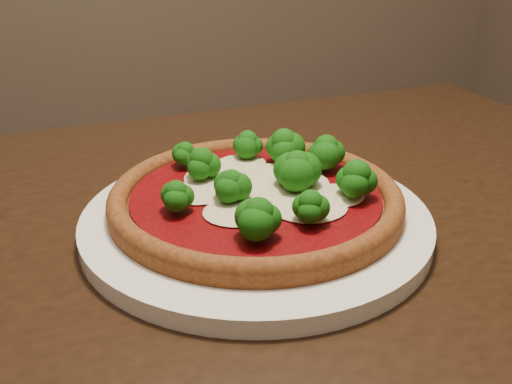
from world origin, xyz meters
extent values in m
cube|color=black|center=(0.21, -0.08, 0.73)|extent=(1.13, 0.84, 0.04)
cylinder|color=black|center=(0.66, 0.29, 0.35)|extent=(0.06, 0.06, 0.71)
cylinder|color=white|center=(0.18, -0.11, 0.76)|extent=(0.35, 0.35, 0.02)
cylinder|color=brown|center=(0.18, -0.10, 0.77)|extent=(0.30, 0.30, 0.01)
torus|color=brown|center=(0.18, -0.10, 0.78)|extent=(0.30, 0.30, 0.02)
cylinder|color=#700509|center=(0.18, -0.10, 0.78)|extent=(0.26, 0.26, 0.00)
ellipsoid|color=beige|center=(0.13, -0.09, 0.78)|extent=(0.06, 0.05, 0.00)
ellipsoid|color=beige|center=(0.21, -0.06, 0.78)|extent=(0.05, 0.05, 0.00)
ellipsoid|color=beige|center=(0.19, -0.02, 0.78)|extent=(0.06, 0.05, 0.00)
ellipsoid|color=beige|center=(0.23, -0.09, 0.78)|extent=(0.07, 0.07, 0.01)
ellipsoid|color=beige|center=(0.22, -0.15, 0.78)|extent=(0.08, 0.07, 0.01)
ellipsoid|color=beige|center=(0.15, -0.14, 0.78)|extent=(0.07, 0.06, 0.01)
ellipsoid|color=beige|center=(0.16, -0.05, 0.78)|extent=(0.08, 0.07, 0.01)
ellipsoid|color=beige|center=(0.18, -0.09, 0.78)|extent=(0.10, 0.09, 0.01)
ellipsoid|color=beige|center=(0.26, -0.13, 0.78)|extent=(0.06, 0.06, 0.00)
ellipsoid|color=beige|center=(0.13, -0.09, 0.78)|extent=(0.07, 0.06, 0.01)
ellipsoid|color=#187011|center=(0.27, -0.14, 0.81)|extent=(0.05, 0.05, 0.04)
ellipsoid|color=#187011|center=(0.21, -0.18, 0.80)|extent=(0.04, 0.04, 0.03)
ellipsoid|color=#187011|center=(0.15, -0.12, 0.80)|extent=(0.04, 0.04, 0.03)
ellipsoid|color=#187011|center=(0.13, -0.01, 0.80)|extent=(0.03, 0.03, 0.03)
ellipsoid|color=#187011|center=(0.16, -0.19, 0.81)|extent=(0.05, 0.05, 0.04)
ellipsoid|color=#187011|center=(0.23, -0.04, 0.80)|extent=(0.04, 0.04, 0.03)
ellipsoid|color=#187011|center=(0.20, -0.01, 0.80)|extent=(0.04, 0.04, 0.03)
ellipsoid|color=#187011|center=(0.22, -0.11, 0.81)|extent=(0.05, 0.05, 0.04)
ellipsoid|color=#187011|center=(0.10, -0.12, 0.80)|extent=(0.04, 0.04, 0.03)
ellipsoid|color=#187011|center=(0.27, -0.06, 0.81)|extent=(0.05, 0.05, 0.04)
ellipsoid|color=#187011|center=(0.23, -0.04, 0.81)|extent=(0.05, 0.05, 0.04)
ellipsoid|color=#187011|center=(0.14, -0.06, 0.81)|extent=(0.04, 0.04, 0.04)
camera|label=1|loc=(0.03, -0.61, 1.03)|focal=40.00mm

